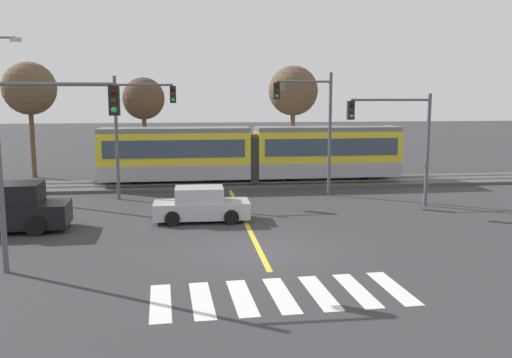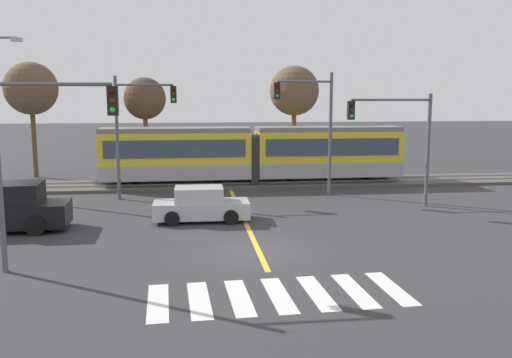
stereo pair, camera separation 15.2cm
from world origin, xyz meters
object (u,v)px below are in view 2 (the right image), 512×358
object	(u,v)px
traffic_light_mid_right	(400,131)
bare_tree_west	(145,99)
traffic_light_far_right	(313,117)
light_rail_tram	(253,152)
bare_tree_east	(294,91)
sedan_crossing	(201,205)
bare_tree_far_west	(31,89)
traffic_light_far_left	(136,120)
traffic_light_near_left	(38,139)
pickup_truck	(3,211)

from	to	relation	value
traffic_light_mid_right	bare_tree_west	bearing A→B (deg)	134.78
traffic_light_mid_right	traffic_light_far_right	bearing A→B (deg)	134.59
light_rail_tram	bare_tree_east	world-z (taller)	bare_tree_east
sedan_crossing	traffic_light_mid_right	bearing A→B (deg)	10.97
sedan_crossing	traffic_light_mid_right	world-z (taller)	traffic_light_mid_right
bare_tree_far_west	bare_tree_west	distance (m)	7.50
sedan_crossing	traffic_light_far_right	size ratio (longest dim) A/B	0.62
traffic_light_far_left	bare_tree_east	bearing A→B (deg)	39.06
light_rail_tram	traffic_light_near_left	distance (m)	18.27
traffic_light_mid_right	bare_tree_far_west	world-z (taller)	bare_tree_far_west
bare_tree_east	light_rail_tram	bearing A→B (deg)	-128.48
traffic_light_far_right	bare_tree_east	distance (m)	8.55
traffic_light_far_right	traffic_light_near_left	xyz separation A→B (m)	(-11.35, -11.88, -0.22)
sedan_crossing	bare_tree_west	bearing A→B (deg)	102.85
pickup_truck	bare_tree_east	size ratio (longest dim) A/B	0.72
traffic_light_near_left	bare_tree_east	bearing A→B (deg)	59.53
light_rail_tram	bare_tree_far_west	world-z (taller)	bare_tree_far_west
traffic_light_far_right	bare_tree_far_west	bearing A→B (deg)	151.73
bare_tree_east	bare_tree_west	bearing A→B (deg)	172.25
sedan_crossing	traffic_light_near_left	distance (m)	8.86
pickup_truck	traffic_light_mid_right	distance (m)	18.33
pickup_truck	traffic_light_far_right	size ratio (longest dim) A/B	0.81
traffic_light_far_left	bare_tree_west	distance (m)	9.66
pickup_truck	traffic_light_near_left	xyz separation A→B (m)	(2.99, -5.51, 3.31)
light_rail_tram	pickup_truck	distance (m)	15.65
light_rail_tram	sedan_crossing	bearing A→B (deg)	-109.83
sedan_crossing	bare_tree_east	bearing A→B (deg)	63.70
light_rail_tram	traffic_light_far_left	xyz separation A→B (m)	(-6.70, -3.92, 2.21)
traffic_light_far_right	traffic_light_far_left	size ratio (longest dim) A/B	1.03
pickup_truck	traffic_light_mid_right	xyz separation A→B (m)	(17.87, 2.79, 2.97)
light_rail_tram	bare_tree_far_west	xyz separation A→B (m)	(-14.40, 5.12, 3.93)
traffic_light_near_left	bare_tree_west	size ratio (longest dim) A/B	0.94
bare_tree_east	traffic_light_far_right	bearing A→B (deg)	-94.01
light_rail_tram	pickup_truck	size ratio (longest dim) A/B	3.37
traffic_light_mid_right	bare_tree_west	xyz separation A→B (m)	(-13.30, 13.40, 1.48)
bare_tree_west	bare_tree_east	world-z (taller)	bare_tree_east
light_rail_tram	traffic_light_mid_right	distance (m)	10.14
bare_tree_far_west	bare_tree_west	xyz separation A→B (m)	(7.44, 0.56, -0.69)
traffic_light_near_left	sedan_crossing	bearing A→B (deg)	51.59
traffic_light_far_right	bare_tree_far_west	xyz separation A→B (m)	(-17.21, 9.25, 1.60)
sedan_crossing	bare_tree_far_west	xyz separation A→B (m)	(-10.94, 14.74, 5.28)
pickup_truck	bare_tree_east	distance (m)	21.59
traffic_light_far_left	traffic_light_near_left	distance (m)	12.24
sedan_crossing	traffic_light_near_left	size ratio (longest dim) A/B	0.66
traffic_light_mid_right	traffic_light_far_right	size ratio (longest dim) A/B	0.83
traffic_light_mid_right	traffic_light_far_right	world-z (taller)	traffic_light_far_right
traffic_light_far_right	bare_tree_west	world-z (taller)	bare_tree_west
light_rail_tram	sedan_crossing	distance (m)	10.32
traffic_light_far_right	traffic_light_near_left	distance (m)	16.43
bare_tree_east	sedan_crossing	bearing A→B (deg)	-116.30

